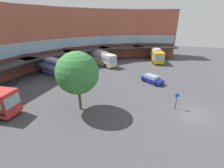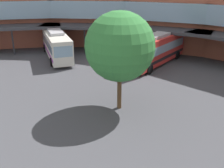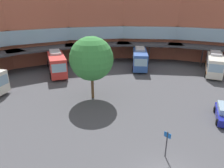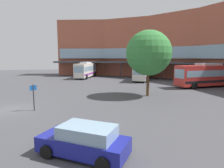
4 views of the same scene
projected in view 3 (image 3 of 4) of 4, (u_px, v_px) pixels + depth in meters
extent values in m
cube|color=#AD5942|center=(208.00, 26.00, 43.47)|extent=(14.54, 13.18, 14.75)
cube|color=#8CADC6|center=(207.00, 33.00, 43.50)|extent=(13.60, 12.52, 2.58)
cube|color=#38383D|center=(204.00, 47.00, 40.62)|extent=(13.31, 11.60, 0.40)
cylinder|color=#2D2D33|center=(202.00, 58.00, 39.95)|extent=(0.20, 0.20, 3.69)
cube|color=#AD5942|center=(149.00, 24.00, 46.70)|extent=(14.95, 10.14, 14.75)
cube|color=#8CADC6|center=(149.00, 31.00, 46.68)|extent=(13.73, 9.92, 2.58)
cube|color=#38383D|center=(149.00, 44.00, 43.43)|extent=(14.30, 8.25, 0.40)
cylinder|color=#2D2D33|center=(149.00, 55.00, 42.62)|extent=(0.20, 0.20, 3.69)
cube|color=#AD5942|center=(95.00, 24.00, 46.15)|extent=(13.75, 6.00, 14.75)
cube|color=#8CADC6|center=(95.00, 31.00, 46.14)|extent=(12.37, 6.24, 2.58)
cube|color=#38383D|center=(98.00, 45.00, 42.95)|extent=(13.75, 4.00, 0.40)
cylinder|color=#2D2D33|center=(100.00, 55.00, 42.17)|extent=(0.20, 0.20, 3.69)
cube|color=#AD5942|center=(37.00, 27.00, 41.87)|extent=(14.95, 10.14, 14.75)
cube|color=#8CADC6|center=(38.00, 34.00, 41.93)|extent=(13.73, 9.92, 2.58)
cube|color=#38383D|center=(45.00, 49.00, 39.24)|extent=(14.30, 8.25, 0.40)
cylinder|color=#2D2D33|center=(48.00, 60.00, 38.63)|extent=(0.20, 0.20, 3.69)
cube|color=red|center=(56.00, 62.00, 37.04)|extent=(4.00, 11.53, 3.17)
cube|color=#8CADC6|center=(56.00, 60.00, 36.90)|extent=(3.96, 10.86, 1.02)
cube|color=black|center=(56.00, 66.00, 37.36)|extent=(4.00, 11.31, 0.38)
cube|color=#8CADC6|center=(59.00, 68.00, 31.99)|extent=(2.27, 0.41, 1.40)
cube|color=#B2B2B7|center=(55.00, 52.00, 36.39)|extent=(2.31, 4.26, 0.36)
cylinder|color=black|center=(67.00, 74.00, 34.58)|extent=(0.44, 1.13, 1.10)
cylinder|color=black|center=(51.00, 76.00, 33.77)|extent=(0.44, 1.13, 1.10)
cylinder|color=black|center=(61.00, 63.00, 41.31)|extent=(0.44, 1.13, 1.10)
cylinder|color=black|center=(48.00, 64.00, 40.51)|extent=(0.44, 1.13, 1.10)
cube|color=silver|center=(214.00, 62.00, 36.97)|extent=(8.25, 10.37, 3.01)
cube|color=#8CADC6|center=(214.00, 60.00, 36.83)|extent=(7.92, 9.86, 0.96)
cube|color=orange|center=(213.00, 67.00, 37.27)|extent=(8.15, 10.20, 0.36)
cube|color=#8CADC6|center=(216.00, 68.00, 32.17)|extent=(1.82, 1.32, 1.33)
cube|color=#B2B2B7|center=(216.00, 53.00, 36.35)|extent=(3.65, 4.20, 0.36)
cylinder|color=black|center=(222.00, 76.00, 33.81)|extent=(0.88, 1.07, 1.10)
cylinder|color=black|center=(206.00, 74.00, 34.68)|extent=(0.88, 1.07, 1.10)
cylinder|color=black|center=(219.00, 65.00, 40.21)|extent=(0.88, 1.07, 1.10)
cylinder|color=black|center=(205.00, 63.00, 41.08)|extent=(0.88, 1.07, 1.10)
cube|color=#2D519E|center=(140.00, 57.00, 40.55)|extent=(5.75, 11.24, 3.01)
cube|color=#8CADC6|center=(140.00, 55.00, 40.42)|extent=(5.60, 10.63, 0.96)
cube|color=purple|center=(139.00, 61.00, 40.86)|extent=(5.71, 11.04, 0.36)
cube|color=#8CADC6|center=(141.00, 63.00, 35.37)|extent=(2.17, 0.79, 1.33)
cube|color=#B2B2B7|center=(140.00, 49.00, 39.93)|extent=(2.89, 4.31, 0.36)
cylinder|color=black|center=(147.00, 69.00, 37.46)|extent=(0.62, 1.14, 1.10)
cylinder|color=black|center=(133.00, 69.00, 37.68)|extent=(0.62, 1.14, 1.10)
cylinder|color=black|center=(145.00, 59.00, 44.38)|extent=(0.62, 1.14, 1.10)
cylinder|color=black|center=(133.00, 59.00, 44.60)|extent=(0.62, 1.14, 1.10)
cube|color=#8CADC6|center=(2.00, 81.00, 26.93)|extent=(1.10, 2.03, 1.33)
cylinder|color=black|center=(0.00, 88.00, 29.10)|extent=(1.12, 0.76, 1.10)
cylinder|color=black|center=(217.00, 122.00, 21.05)|extent=(0.54, 0.67, 0.66)
cylinder|color=black|center=(215.00, 109.00, 23.57)|extent=(0.54, 0.67, 0.66)
cylinder|color=brown|center=(92.00, 84.00, 26.71)|extent=(0.36, 0.36, 3.80)
sphere|color=#38843D|center=(91.00, 59.00, 25.45)|extent=(5.55, 5.55, 5.55)
cylinder|color=#2D2D33|center=(166.00, 144.00, 16.35)|extent=(0.10, 0.10, 2.38)
cube|color=#1959B2|center=(168.00, 135.00, 16.03)|extent=(0.34, 0.54, 0.44)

